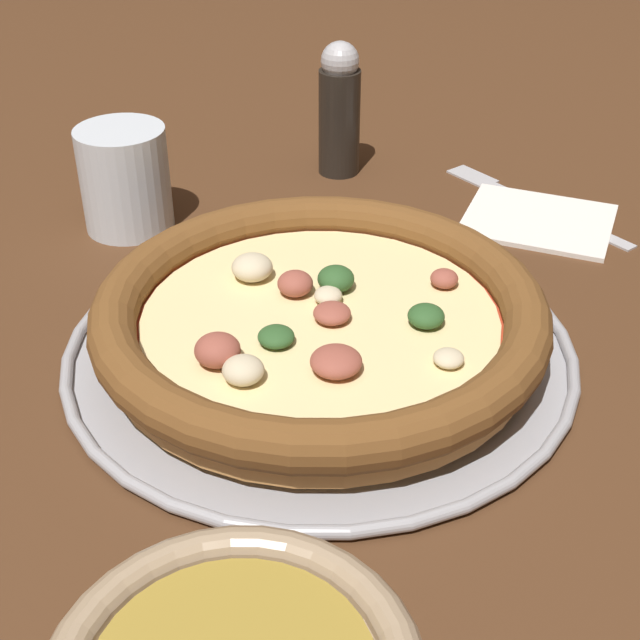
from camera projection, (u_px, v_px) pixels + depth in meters
The scene contains 7 objects.
ground_plane at pixel (320, 353), 0.58m from camera, with size 3.00×3.00×0.00m, color #4C2D19.
pizza_tray at pixel (320, 348), 0.58m from camera, with size 0.33×0.33×0.01m.
pizza at pixel (320, 317), 0.57m from camera, with size 0.29×0.29×0.04m.
drinking_cup at pixel (125, 179), 0.71m from camera, with size 0.07×0.07×0.08m.
napkin at pixel (539, 218), 0.73m from camera, with size 0.14×0.13×0.01m.
fork at pixel (526, 200), 0.77m from camera, with size 0.19×0.06×0.00m.
pepper_shaker at pixel (339, 109), 0.79m from camera, with size 0.04×0.04×0.12m.
Camera 1 is at (-0.30, 0.36, 0.34)m, focal length 50.00 mm.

